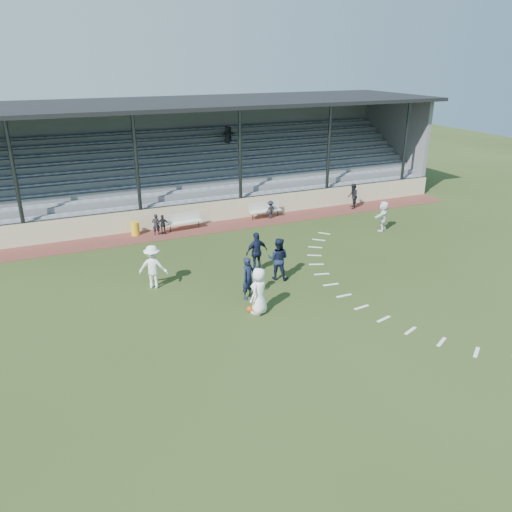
{
  "coord_description": "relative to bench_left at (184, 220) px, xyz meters",
  "views": [
    {
      "loc": [
        -7.83,
        -15.37,
        9.15
      ],
      "look_at": [
        0.0,
        2.5,
        1.3
      ],
      "focal_mm": 35.0,
      "sensor_mm": 36.0,
      "label": 1
    }
  ],
  "objects": [
    {
      "name": "bench_right",
      "position": [
        5.09,
        0.19,
        0.0
      ],
      "size": [
        2.02,
        0.56,
        0.95
      ],
      "rotation": [
        0.0,
        0.0,
        0.05
      ],
      "color": "beige",
      "rests_on": "cinder_track"
    },
    {
      "name": "player_white_wing",
      "position": [
        -3.27,
        -6.82,
        0.36
      ],
      "size": [
        1.4,
        1.15,
        1.88
      ],
      "primitive_type": "imported",
      "rotation": [
        0.0,
        0.0,
        2.71
      ],
      "color": "white",
      "rests_on": "ground"
    },
    {
      "name": "player_navy_mid",
      "position": [
        1.92,
        -8.15,
        0.37
      ],
      "size": [
        1.17,
        1.12,
        1.9
      ],
      "primitive_type": "imported",
      "rotation": [
        0.0,
        0.0,
        2.52
      ],
      "color": "#121A33",
      "rests_on": "ground"
    },
    {
      "name": "player_navy_wing",
      "position": [
        1.42,
        -6.97,
        0.34
      ],
      "size": [
        1.13,
        0.58,
        1.85
      ],
      "primitive_type": "imported",
      "rotation": [
        0.0,
        0.0,
        3.26
      ],
      "color": "#121A33",
      "rests_on": "ground"
    },
    {
      "name": "player_white_back",
      "position": [
        10.2,
        -4.57,
        0.26
      ],
      "size": [
        1.58,
        1.29,
        1.69
      ],
      "primitive_type": "imported",
      "rotation": [
        0.0,
        0.0,
        3.73
      ],
      "color": "white",
      "rests_on": "ground"
    },
    {
      "name": "grandstand",
      "position": [
        0.82,
        5.5,
        1.62
      ],
      "size": [
        34.6,
        9.0,
        6.61
      ],
      "color": "slate",
      "rests_on": "ground"
    },
    {
      "name": "sub_left_far",
      "position": [
        -1.27,
        -0.36,
        -0.01
      ],
      "size": [
        0.69,
        0.42,
        1.11
      ],
      "primitive_type": "imported",
      "rotation": [
        0.0,
        0.0,
        2.9
      ],
      "color": "black",
      "rests_on": "cinder_track"
    },
    {
      "name": "cinder_track",
      "position": [
        0.82,
        -0.26,
        -0.57
      ],
      "size": [
        34.0,
        2.0,
        0.02
      ],
      "primitive_type": "cube",
      "color": "brown",
      "rests_on": "ground"
    },
    {
      "name": "trash_bin",
      "position": [
        -2.71,
        0.14,
        -0.19
      ],
      "size": [
        0.46,
        0.46,
        0.74
      ],
      "primitive_type": "cylinder",
      "color": "gold",
      "rests_on": "cinder_track"
    },
    {
      "name": "bench_left",
      "position": [
        0.0,
        0.0,
        0.0
      ],
      "size": [
        2.03,
        0.63,
        0.95
      ],
      "rotation": [
        0.0,
        0.0,
        0.09
      ],
      "color": "beige",
      "rests_on": "cinder_track"
    },
    {
      "name": "retaining_wall",
      "position": [
        0.82,
        0.79,
        0.02
      ],
      "size": [
        34.0,
        0.18,
        1.2
      ],
      "primitive_type": "cube",
      "color": "beige",
      "rests_on": "ground"
    },
    {
      "name": "sub_right",
      "position": [
        5.36,
        -0.06,
        -0.03
      ],
      "size": [
        0.78,
        0.58,
        1.08
      ],
      "primitive_type": "imported",
      "rotation": [
        0.0,
        0.0,
        3.42
      ],
      "color": "black",
      "rests_on": "cinder_track"
    },
    {
      "name": "ground",
      "position": [
        0.82,
        -10.76,
        -0.58
      ],
      "size": [
        90.0,
        90.0,
        0.0
      ],
      "primitive_type": "plane",
      "color": "#2C3D19",
      "rests_on": "ground"
    },
    {
      "name": "football",
      "position": [
        -0.42,
        -10.48,
        -0.47
      ],
      "size": [
        0.23,
        0.23,
        0.23
      ],
      "primitive_type": "sphere",
      "color": "#C6430B",
      "rests_on": "ground"
    },
    {
      "name": "penalty_arc",
      "position": [
        4.94,
        -10.76,
        -0.58
      ],
      "size": [
        3.89,
        14.63,
        0.01
      ],
      "color": "white",
      "rests_on": "ground"
    },
    {
      "name": "sub_left_near",
      "position": [
        -1.64,
        -0.3,
        0.03
      ],
      "size": [
        0.46,
        0.33,
        1.19
      ],
      "primitive_type": "imported",
      "rotation": [
        0.0,
        0.0,
        3.03
      ],
      "color": "black",
      "rests_on": "cinder_track"
    },
    {
      "name": "official",
      "position": [
        11.09,
        -0.24,
        0.23
      ],
      "size": [
        0.91,
        0.97,
        1.59
      ],
      "primitive_type": "imported",
      "rotation": [
        0.0,
        0.0,
        4.19
      ],
      "color": "black",
      "rests_on": "cinder_track"
    },
    {
      "name": "player_white_lead",
      "position": [
        -0.13,
        -10.69,
        0.34
      ],
      "size": [
        1.08,
        1.01,
        1.85
      ],
      "primitive_type": "imported",
      "rotation": [
        0.0,
        0.0,
        3.77
      ],
      "color": "white",
      "rests_on": "ground"
    },
    {
      "name": "player_navy_lead",
      "position": [
        -0.0,
        -9.36,
        0.29
      ],
      "size": [
        0.76,
        0.67,
        1.76
      ],
      "primitive_type": "imported",
      "rotation": [
        0.0,
        0.0,
        0.49
      ],
      "color": "#121A33",
      "rests_on": "ground"
    }
  ]
}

